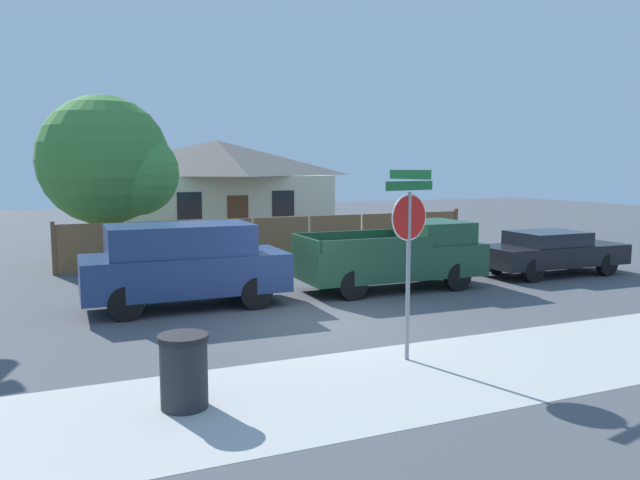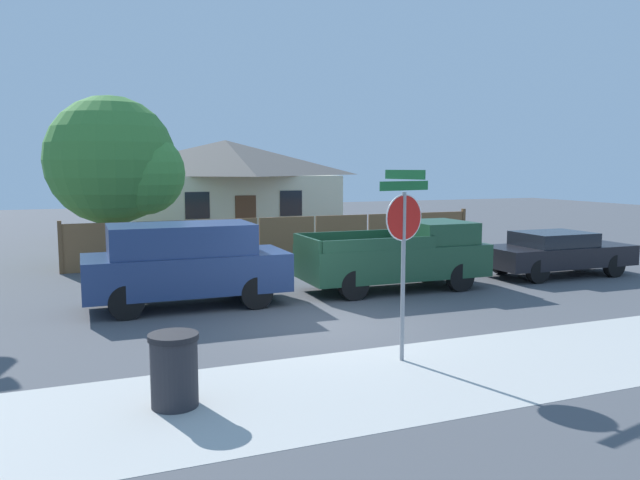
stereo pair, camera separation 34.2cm
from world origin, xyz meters
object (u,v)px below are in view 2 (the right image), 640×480
red_suv (185,262)px  stop_sign (404,232)px  house (226,186)px  orange_pickup (399,256)px  oak_tree (118,163)px  parked_sedan (557,252)px  trash_bin (174,370)px

red_suv → stop_sign: size_ratio=1.46×
house → stop_sign: 20.16m
red_suv → stop_sign: bearing=-63.3°
orange_pickup → stop_sign: (-2.96, -5.40, 1.28)m
oak_tree → house: bearing=54.9°
parked_sedan → stop_sign: bearing=-145.7°
oak_tree → orange_pickup: bearing=-47.4°
house → stop_sign: bearing=-95.4°
oak_tree → orange_pickup: 9.83m
house → oak_tree: bearing=-125.1°
stop_sign → house: bearing=71.9°
orange_pickup → parked_sedan: (5.29, 0.00, -0.17)m
oak_tree → parked_sedan: size_ratio=1.22×
parked_sedan → red_suv: bearing=-179.0°
trash_bin → parked_sedan: bearing=26.5°
parked_sedan → stop_sign: size_ratio=1.42×
orange_pickup → trash_bin: (-6.78, -6.01, -0.36)m
red_suv → trash_bin: (-1.22, -6.01, -0.52)m
orange_pickup → parked_sedan: bearing=1.1°
house → parked_sedan: bearing=-66.6°
house → orange_pickup: 14.77m
oak_tree → orange_pickup: (6.45, -7.00, -2.44)m
house → oak_tree: (-5.39, -7.66, 1.01)m
red_suv → trash_bin: red_suv is taller
parked_sedan → trash_bin: 13.49m
house → oak_tree: 9.42m
oak_tree → orange_pickup: size_ratio=1.12×
house → orange_pickup: (1.06, -14.66, -1.43)m
red_suv → stop_sign: 6.10m
oak_tree → trash_bin: bearing=-91.5°
orange_pickup → parked_sedan: orange_pickup is taller
oak_tree → parked_sedan: 13.91m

